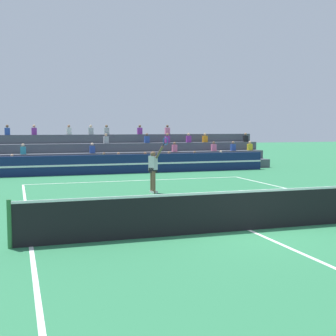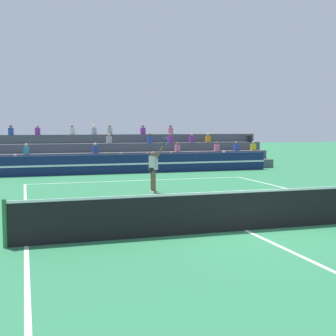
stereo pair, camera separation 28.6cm
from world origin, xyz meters
name	(u,v)px [view 2 (the right image)]	position (x,y,z in m)	size (l,w,h in m)	color
ground_plane	(246,230)	(0.00, 0.00, 0.00)	(120.00, 120.00, 0.00)	#2D7A4C
court_lines	(246,230)	(0.00, 0.00, 0.00)	(11.10, 23.90, 0.01)	white
tennis_net	(246,210)	(0.00, 0.00, 0.54)	(12.00, 0.10, 1.10)	#2D6B38
sponsor_banner_wall	(124,164)	(0.00, 15.64, 0.55)	(18.00, 0.26, 1.10)	navy
bleacher_stand	(114,156)	(0.01, 18.81, 0.83)	(20.45, 3.80, 2.83)	#4C515B
tennis_player	(154,169)	(-0.46, 7.39, 0.98)	(0.56, 1.19, 2.35)	brown
tennis_ball	(325,214)	(3.28, 1.17, 0.03)	(0.07, 0.07, 0.07)	#C6DB33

